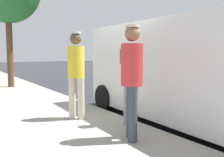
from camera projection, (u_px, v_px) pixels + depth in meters
The scene contains 5 objects.
ground_plane at pixel (150, 114), 6.08m from camera, with size 80.00×80.00×0.00m, color #2D2D33.
parking_meter_near at pixel (126, 71), 4.56m from camera, with size 0.14×0.18×1.52m.
pedestrian_in_red at pixel (132, 74), 3.78m from camera, with size 0.34×0.34×1.78m.
pedestrian_in_yellow at pixel (76, 69), 5.03m from camera, with size 0.34×0.34×1.78m.
parked_van at pixel (194, 70), 5.09m from camera, with size 2.26×5.26×2.15m.
Camera 1 is at (4.04, 4.47, 1.50)m, focal length 39.63 mm.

